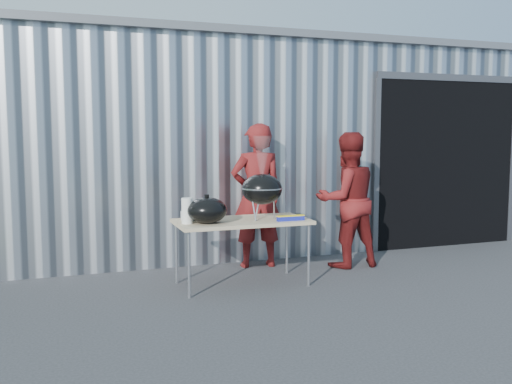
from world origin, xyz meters
name	(u,v)px	position (x,y,z in m)	size (l,w,h in m)	color
ground	(291,296)	(0.00, 0.00, 0.00)	(80.00, 80.00, 0.00)	#2F2F32
building	(238,143)	(0.92, 4.59, 1.54)	(8.20, 6.20, 3.10)	silver
folding_table	(242,223)	(-0.35, 0.60, 0.71)	(1.50, 0.75, 0.75)	tan
kettle_grill	(262,183)	(-0.12, 0.57, 1.16)	(0.47, 0.47, 0.95)	black
grill_lid	(207,210)	(-0.79, 0.50, 0.89)	(0.44, 0.44, 0.32)	black
paper_towels	(187,211)	(-1.00, 0.55, 0.89)	(0.12, 0.12, 0.28)	white
white_tub	(191,216)	(-0.90, 0.77, 0.80)	(0.20, 0.15, 0.10)	white
foil_box	(291,218)	(0.14, 0.35, 0.78)	(0.32, 0.06, 0.06)	#172099
person_cook	(257,196)	(0.11, 1.40, 0.92)	(0.67, 0.44, 1.85)	maroon
person_bystander	(347,200)	(1.21, 1.01, 0.87)	(0.84, 0.66, 1.74)	maroon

